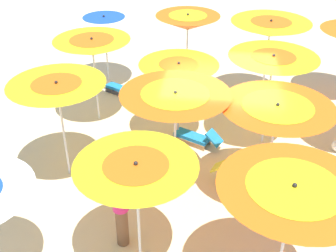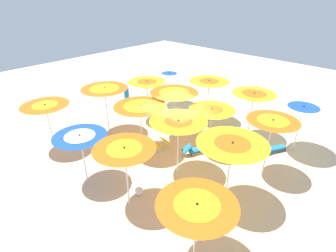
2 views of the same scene
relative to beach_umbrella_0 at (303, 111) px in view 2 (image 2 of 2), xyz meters
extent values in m
cube|color=beige|center=(3.89, 3.64, -2.11)|extent=(40.04, 40.04, 0.04)
cylinder|color=silver|center=(0.00, 0.00, -1.05)|extent=(0.05, 0.05, 2.08)
cone|color=white|center=(0.00, 0.00, -0.01)|extent=(2.21, 2.21, 0.41)
cone|color=#1947B2|center=(0.00, 0.00, 0.08)|extent=(1.30, 1.30, 0.24)
sphere|color=black|center=(0.00, 0.00, 0.22)|extent=(0.07, 0.07, 0.07)
cylinder|color=silver|center=(2.17, 0.22, -1.01)|extent=(0.05, 0.05, 2.18)
cone|color=yellow|center=(2.17, 0.22, 0.08)|extent=(2.04, 2.04, 0.44)
cone|color=orange|center=(2.17, 0.22, 0.18)|extent=(1.17, 1.17, 0.25)
sphere|color=black|center=(2.17, 0.22, 0.33)|extent=(0.07, 0.07, 0.07)
cylinder|color=silver|center=(4.76, 0.16, -0.99)|extent=(0.05, 0.05, 2.21)
cone|color=yellow|center=(4.76, 0.16, 0.12)|extent=(2.10, 2.10, 0.37)
cone|color=orange|center=(4.76, 0.16, 0.21)|extent=(1.07, 1.07, 0.19)
sphere|color=black|center=(4.76, 0.16, 0.33)|extent=(0.07, 0.07, 0.07)
cylinder|color=silver|center=(7.93, -0.15, -1.12)|extent=(0.05, 0.05, 1.94)
cone|color=white|center=(7.93, -0.15, -0.15)|extent=(1.97, 1.97, 0.30)
cone|color=#1947B2|center=(7.93, -0.15, -0.07)|extent=(0.97, 0.97, 0.15)
sphere|color=black|center=(7.93, -0.15, 0.03)|extent=(0.07, 0.07, 0.07)
cylinder|color=silver|center=(0.23, 2.59, -0.95)|extent=(0.05, 0.05, 2.29)
cone|color=orange|center=(0.23, 2.59, 0.20)|extent=(1.91, 1.91, 0.44)
cone|color=yellow|center=(0.23, 2.59, 0.29)|extent=(1.12, 1.12, 0.26)
sphere|color=black|center=(0.23, 2.59, 0.45)|extent=(0.07, 0.07, 0.07)
cylinder|color=silver|center=(2.88, 2.58, -1.12)|extent=(0.05, 0.05, 1.94)
cone|color=yellow|center=(2.88, 2.58, -0.15)|extent=(1.99, 1.99, 0.38)
cone|color=orange|center=(2.88, 2.58, -0.05)|extent=(0.99, 0.99, 0.19)
sphere|color=black|center=(2.88, 2.58, 0.07)|extent=(0.07, 0.07, 0.07)
cylinder|color=silver|center=(4.95, 2.71, -0.97)|extent=(0.05, 0.05, 2.25)
cone|color=orange|center=(4.95, 2.71, 0.15)|extent=(2.28, 2.28, 0.33)
cone|color=yellow|center=(4.95, 2.71, 0.22)|extent=(1.40, 1.40, 0.20)
sphere|color=black|center=(4.95, 2.71, 0.35)|extent=(0.07, 0.07, 0.07)
cylinder|color=silver|center=(7.26, 2.32, -1.04)|extent=(0.05, 0.05, 2.11)
cone|color=yellow|center=(7.26, 2.32, 0.02)|extent=(2.02, 2.02, 0.42)
cone|color=orange|center=(7.26, 2.32, 0.12)|extent=(1.07, 1.07, 0.23)
sphere|color=black|center=(7.26, 2.32, 0.26)|extent=(0.07, 0.07, 0.07)
cylinder|color=silver|center=(0.48, 4.96, -0.95)|extent=(0.05, 0.05, 2.28)
cone|color=yellow|center=(0.48, 4.96, 0.19)|extent=(2.28, 2.28, 0.44)
cone|color=orange|center=(0.48, 4.96, 0.30)|extent=(1.16, 1.16, 0.22)
sphere|color=black|center=(0.48, 4.96, 0.44)|extent=(0.07, 0.07, 0.07)
cylinder|color=silver|center=(2.83, 4.84, -0.96)|extent=(0.05, 0.05, 2.27)
cone|color=yellow|center=(2.83, 4.84, 0.18)|extent=(2.16, 2.16, 0.30)
cone|color=orange|center=(2.83, 4.84, 0.26)|extent=(1.07, 1.07, 0.15)
sphere|color=black|center=(2.83, 4.84, 0.36)|extent=(0.07, 0.07, 0.07)
cylinder|color=silver|center=(5.07, 4.73, -1.02)|extent=(0.05, 0.05, 2.16)
cone|color=orange|center=(5.07, 4.73, 0.06)|extent=(2.27, 2.27, 0.34)
cone|color=yellow|center=(5.07, 4.73, 0.13)|extent=(1.41, 1.41, 0.21)
sphere|color=black|center=(5.07, 4.73, 0.26)|extent=(0.07, 0.07, 0.07)
cylinder|color=silver|center=(7.69, 4.70, -0.97)|extent=(0.05, 0.05, 2.24)
cone|color=orange|center=(7.69, 4.70, 0.15)|extent=(2.26, 2.26, 0.43)
cone|color=yellow|center=(7.69, 4.70, 0.24)|extent=(1.40, 1.40, 0.27)
sphere|color=black|center=(7.69, 4.70, 0.39)|extent=(0.07, 0.07, 0.07)
cylinder|color=silver|center=(-0.12, 7.50, -1.12)|extent=(0.05, 0.05, 1.96)
cone|color=orange|center=(-0.12, 7.50, -0.14)|extent=(2.06, 2.06, 0.38)
cone|color=yellow|center=(-0.12, 7.50, -0.05)|extent=(1.14, 1.14, 0.21)
sphere|color=black|center=(-0.12, 7.50, 0.08)|extent=(0.07, 0.07, 0.07)
cylinder|color=silver|center=(2.90, 7.31, -1.00)|extent=(0.05, 0.05, 2.19)
cone|color=orange|center=(2.90, 7.31, 0.09)|extent=(2.01, 2.01, 0.33)
cone|color=yellow|center=(2.90, 7.31, 0.17)|extent=(1.11, 1.11, 0.19)
sphere|color=black|center=(2.90, 7.31, 0.29)|extent=(0.07, 0.07, 0.07)
cylinder|color=silver|center=(5.02, 7.66, -1.14)|extent=(0.05, 0.05, 1.91)
cone|color=#1947B2|center=(5.02, 7.66, -0.18)|extent=(1.92, 1.92, 0.40)
cone|color=white|center=(5.02, 7.66, -0.09)|extent=(1.09, 1.09, 0.23)
sphere|color=black|center=(5.02, 7.66, 0.05)|extent=(0.07, 0.07, 0.07)
cylinder|color=silver|center=(8.31, 7.39, -1.06)|extent=(0.05, 0.05, 2.07)
cone|color=orange|center=(8.31, 7.39, -0.03)|extent=(2.05, 2.05, 0.36)
cone|color=yellow|center=(8.31, 7.39, 0.07)|extent=(1.05, 1.05, 0.19)
sphere|color=black|center=(8.31, 7.39, 0.18)|extent=(0.07, 0.07, 0.07)
cube|color=silver|center=(4.60, 4.39, -2.02)|extent=(0.33, 0.78, 0.14)
cube|color=silver|center=(4.93, 4.27, -2.02)|extent=(0.33, 0.78, 0.14)
cube|color=yellow|center=(4.77, 4.33, -1.90)|extent=(0.62, 0.89, 0.10)
cube|color=yellow|center=(4.55, 3.76, -1.68)|extent=(0.48, 0.53, 0.38)
cube|color=silver|center=(1.07, 5.28, -2.02)|extent=(0.77, 0.38, 0.14)
cube|color=silver|center=(0.92, 5.60, -2.02)|extent=(0.77, 0.38, 0.14)
cube|color=white|center=(1.00, 5.44, -1.90)|extent=(0.91, 0.67, 0.10)
cube|color=white|center=(1.48, 5.67, -1.66)|extent=(0.40, 0.43, 0.42)
cube|color=#333338|center=(0.73, 0.45, -2.02)|extent=(0.49, 0.88, 0.14)
cube|color=#333338|center=(0.47, 0.58, -2.02)|extent=(0.49, 0.88, 0.14)
cube|color=#1972B7|center=(0.60, 0.52, -1.90)|extent=(0.72, 1.00, 0.10)
cube|color=#1972B7|center=(0.91, 1.09, -1.71)|extent=(0.43, 0.46, 0.32)
cube|color=olive|center=(3.26, 2.90, -2.02)|extent=(0.45, 0.86, 0.14)
cube|color=olive|center=(2.95, 3.05, -2.02)|extent=(0.45, 0.86, 0.14)
cube|color=#1972B7|center=(3.10, 2.98, -1.90)|extent=(0.73, 1.00, 0.10)
cube|color=#1972B7|center=(3.39, 3.56, -1.72)|extent=(0.48, 0.50, 0.32)
cylinder|color=brown|center=(9.26, 2.20, -1.71)|extent=(0.24, 0.24, 0.77)
cylinder|color=#1972BF|center=(9.26, 2.20, -0.99)|extent=(0.30, 0.30, 0.67)
sphere|color=brown|center=(9.26, 2.20, -0.55)|extent=(0.21, 0.21, 0.21)
cylinder|color=brown|center=(6.76, 1.89, -1.66)|extent=(0.24, 0.24, 0.88)
cylinder|color=#D82672|center=(6.76, 1.89, -0.83)|extent=(0.30, 0.30, 0.77)
sphere|color=brown|center=(6.76, 1.89, -0.33)|extent=(0.24, 0.24, 0.24)
sphere|color=white|center=(3.05, 6.73, -1.94)|extent=(0.31, 0.31, 0.31)
camera|label=1|loc=(12.65, 3.47, 4.38)|focal=46.38mm
camera|label=2|loc=(-2.90, 11.50, 4.76)|focal=28.53mm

